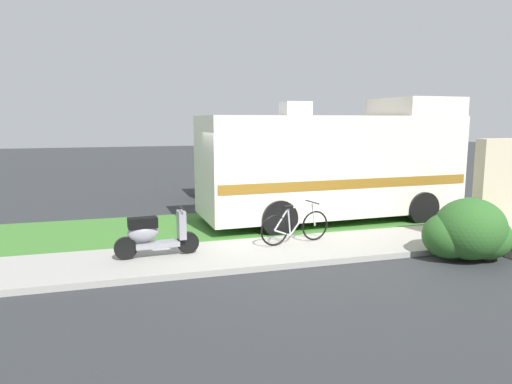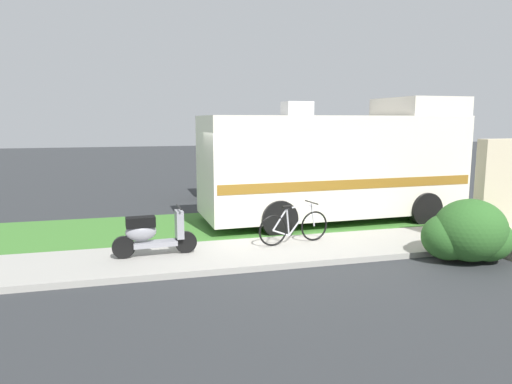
# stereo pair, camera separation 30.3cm
# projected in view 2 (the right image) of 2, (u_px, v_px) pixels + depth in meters

# --- Properties ---
(ground_plane) EXTENTS (80.00, 80.00, 0.00)m
(ground_plane) POSITION_uv_depth(u_px,v_px,m) (256.00, 240.00, 10.85)
(ground_plane) COLOR #2D3033
(sidewalk) EXTENTS (24.00, 2.00, 0.12)m
(sidewalk) POSITION_uv_depth(u_px,v_px,m) (271.00, 252.00, 9.69)
(sidewalk) COLOR #9E9B93
(sidewalk) RESTS_ON ground
(grass_strip) EXTENTS (24.00, 3.40, 0.08)m
(grass_strip) POSITION_uv_depth(u_px,v_px,m) (242.00, 225.00, 12.27)
(grass_strip) COLOR #3D752D
(grass_strip) RESTS_ON ground
(motorhome_rv) EXTENTS (7.11, 2.68, 3.40)m
(motorhome_rv) POSITION_uv_depth(u_px,v_px,m) (336.00, 164.00, 12.57)
(motorhome_rv) COLOR silver
(motorhome_rv) RESTS_ON ground
(scooter) EXTENTS (1.66, 0.50, 0.97)m
(scooter) POSITION_uv_depth(u_px,v_px,m) (152.00, 233.00, 9.15)
(scooter) COLOR black
(scooter) RESTS_ON ground
(bicycle) EXTENTS (1.68, 0.52, 0.89)m
(bicycle) POSITION_uv_depth(u_px,v_px,m) (294.00, 226.00, 10.10)
(bicycle) COLOR black
(bicycle) RESTS_ON ground
(pickup_truck_near) EXTENTS (5.48, 2.11, 1.74)m
(pickup_truck_near) POSITION_uv_depth(u_px,v_px,m) (261.00, 171.00, 17.08)
(pickup_truck_near) COLOR #B7B29E
(pickup_truck_near) RESTS_ON ground
(bush_by_porch) EXTENTS (1.74, 1.30, 1.23)m
(bush_by_porch) POSITION_uv_depth(u_px,v_px,m) (468.00, 234.00, 9.11)
(bush_by_porch) COLOR #2D6026
(bush_by_porch) RESTS_ON ground
(bottle_green) EXTENTS (0.07, 0.07, 0.26)m
(bottle_green) POSITION_uv_depth(u_px,v_px,m) (502.00, 230.00, 10.85)
(bottle_green) COLOR #B2B2B7
(bottle_green) RESTS_ON ground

